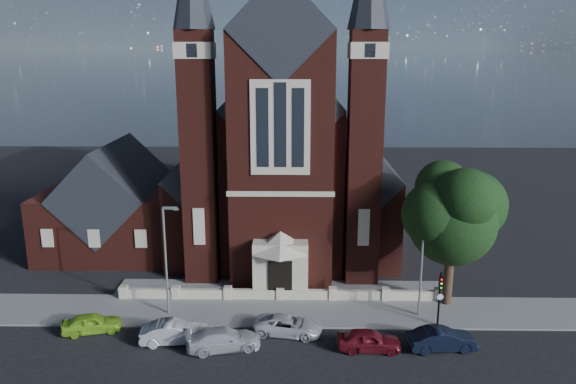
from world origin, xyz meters
The scene contains 16 objects.
ground centered at (0.00, 15.00, 0.00)m, with size 120.00×120.00×0.00m, color black.
pavement_strip centered at (0.00, 4.50, 0.00)m, with size 60.00×5.00×0.12m, color slate.
forecourt_paving centered at (0.00, 8.50, 0.00)m, with size 26.00×3.00×0.14m, color slate.
forecourt_wall centered at (0.00, 6.50, 0.00)m, with size 24.00×0.40×0.90m, color #B1A68C.
church centered at (0.00, 22.94, 8.19)m, with size 20.01×34.90×29.20m.
parish_hall centered at (-16.00, 18.00, 4.01)m, with size 12.00×12.20×10.24m.
street_tree centered at (12.60, 5.71, 6.96)m, with size 6.40×6.60×10.70m.
street_lamp_left centered at (-7.91, 4.00, 4.60)m, with size 1.16×0.22×8.09m.
street_lamp_right centered at (10.09, 4.00, 4.60)m, with size 1.16×0.22×8.09m.
traffic_signal centered at (11.00, 2.43, 2.58)m, with size 0.28×0.42×4.00m.
car_lime_van centered at (-12.59, 1.29, 0.66)m, with size 1.56×3.89×1.32m, color #86C627.
car_silver_a centered at (-6.66, -0.01, 0.73)m, with size 1.55×4.45×1.47m, color #A1A5A9.
car_silver_b centered at (-3.40, -0.76, 0.68)m, with size 1.92×4.72×1.37m, color #B6B9BE.
car_white_suv centered at (0.71, 1.28, 0.63)m, with size 2.09×4.54×1.26m, color silver.
car_dark_red centered at (5.86, -0.73, 0.69)m, with size 1.64×4.07×1.39m, color maroon.
car_navy centered at (10.51, -0.58, 0.72)m, with size 1.52×4.35×1.43m, color black.
Camera 1 is at (1.29, -32.93, 18.66)m, focal length 35.00 mm.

